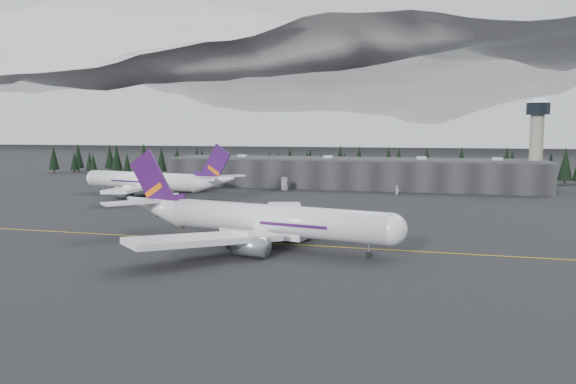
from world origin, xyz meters
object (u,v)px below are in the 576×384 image
(gse_vehicle_a, at_px, (284,189))
(terminal, at_px, (351,173))
(jet_parked, at_px, (156,182))
(jet_main, at_px, (252,219))
(gse_vehicle_b, at_px, (397,193))
(control_tower, at_px, (537,134))

(gse_vehicle_a, bearing_deg, terminal, 23.70)
(jet_parked, distance_m, gse_vehicle_a, 52.28)
(terminal, bearing_deg, jet_parked, -139.82)
(jet_main, relative_size, gse_vehicle_b, 18.43)
(jet_parked, bearing_deg, gse_vehicle_a, -131.04)
(terminal, distance_m, jet_parked, 85.09)
(jet_parked, bearing_deg, control_tower, -146.45)
(control_tower, distance_m, gse_vehicle_a, 104.73)
(terminal, height_order, jet_main, jet_main)
(control_tower, distance_m, jet_main, 154.25)
(terminal, xyz_separation_m, control_tower, (75.00, 3.00, 17.11))
(jet_main, bearing_deg, gse_vehicle_b, 88.81)
(gse_vehicle_a, bearing_deg, gse_vehicle_b, -22.90)
(gse_vehicle_a, bearing_deg, control_tower, -5.41)
(control_tower, bearing_deg, jet_main, -119.92)
(gse_vehicle_b, bearing_deg, control_tower, 106.39)
(control_tower, xyz_separation_m, jet_parked, (-140.01, -57.90, -17.72))
(terminal, distance_m, jet_main, 129.82)
(terminal, height_order, jet_parked, jet_parked)
(control_tower, xyz_separation_m, gse_vehicle_a, (-98.92, -25.94, -22.61))
(terminal, height_order, control_tower, control_tower)
(jet_main, distance_m, gse_vehicle_b, 107.33)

